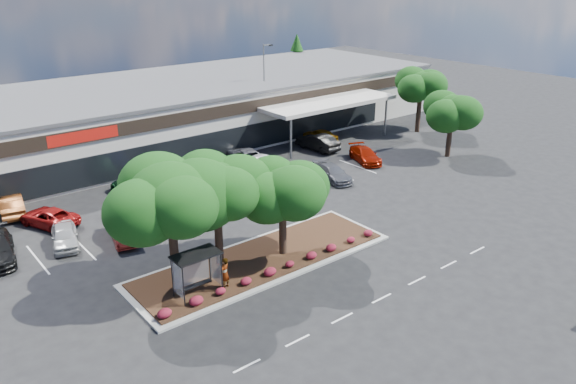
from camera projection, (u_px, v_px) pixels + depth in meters
ground at (326, 276)px, 35.25m from camera, size 160.00×160.00×0.00m
retail_store at (108, 120)px, 58.66m from camera, size 80.40×25.20×6.25m
landscape_island at (262, 259)px, 36.93m from camera, size 18.00×6.00×0.26m
lane_markings at (232, 222)px, 42.71m from camera, size 33.12×20.06×0.01m
shrub_row at (282, 267)px, 35.27m from camera, size 17.00×0.80×0.50m
bus_shelter at (195, 262)px, 32.17m from camera, size 2.75×1.55×2.59m
island_tree_west at (172, 225)px, 32.29m from camera, size 7.20×7.20×7.89m
island_tree_mid at (217, 211)px, 34.94m from camera, size 6.60×6.60×7.32m
island_tree_east at (283, 208)px, 36.33m from camera, size 5.80×5.80×6.50m
tree_east_near at (451, 125)px, 56.39m from camera, size 5.60×5.60×6.51m
tree_east_far at (420, 100)px, 64.89m from camera, size 6.40×6.40×7.62m
conifer_north_east at (297, 63)px, 85.20m from camera, size 3.96×3.96×9.00m
person_waiting at (225, 273)px, 33.06m from camera, size 0.85×0.72×1.97m
light_pole at (265, 96)px, 63.19m from camera, size 1.43×0.50×10.32m
car_1 at (65, 236)px, 38.81m from camera, size 2.80×4.57×1.45m
car_2 at (123, 230)px, 39.64m from camera, size 2.55×4.75×1.49m
car_4 at (217, 197)px, 45.49m from camera, size 3.32×5.41×1.47m
car_5 at (250, 188)px, 47.48m from camera, size 3.17×5.07×1.37m
car_6 at (291, 185)px, 48.15m from camera, size 2.25×4.88×1.36m
car_7 at (333, 173)px, 50.86m from camera, size 2.78×4.98×1.36m
car_8 at (365, 155)px, 55.69m from camera, size 3.61×5.20×1.40m
car_9 at (11, 205)px, 43.77m from camera, size 2.43×5.06×1.60m
car_10 at (49, 217)px, 41.89m from camera, size 3.96×5.36×1.35m
car_11 at (134, 187)px, 47.42m from camera, size 2.74×5.55×1.55m
car_12 at (160, 187)px, 47.68m from camera, size 2.37×4.77×1.33m
car_13 at (209, 179)px, 49.06m from camera, size 3.29×5.02×1.56m
car_14 at (256, 164)px, 52.97m from camera, size 3.27×5.07×1.58m
car_15 at (246, 156)px, 55.10m from camera, size 3.77×6.16×1.59m
car_16 at (318, 142)px, 59.34m from camera, size 2.07×5.27×1.71m
car_17 at (320, 135)px, 62.13m from camera, size 2.09×4.50×1.49m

